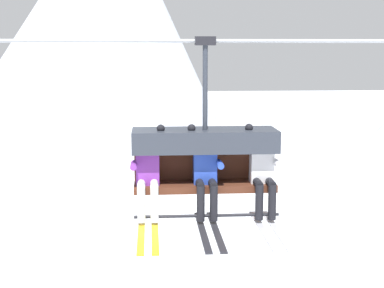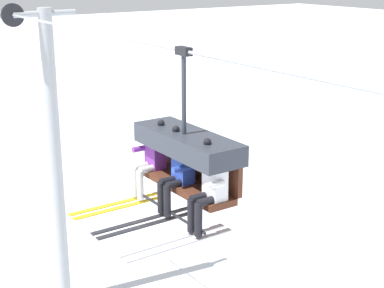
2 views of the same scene
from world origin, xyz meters
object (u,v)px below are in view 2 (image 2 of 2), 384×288
lift_tower_near (54,157)px  skier_purple (149,158)px  chairlift_chair (188,152)px  skier_blue (176,172)px  skier_white (208,188)px

lift_tower_near → skier_purple: size_ratio=4.92×
skier_purple → chairlift_chair: bearing=15.1°
lift_tower_near → skier_purple: 6.93m
skier_purple → skier_blue: same height
lift_tower_near → skier_purple: lift_tower_near is taller
lift_tower_near → chairlift_chair: (7.37, -0.71, 2.24)m
lift_tower_near → skier_blue: bearing=-7.1°
skier_white → chairlift_chair: bearing=164.9°
skier_white → skier_purple: bearing=180.0°
lift_tower_near → skier_white: size_ratio=4.92×
chairlift_chair → skier_purple: size_ratio=1.43×
chairlift_chair → lift_tower_near: bearing=174.5°
lift_tower_near → chairlift_chair: lift_tower_near is taller
skier_blue → chairlift_chair: bearing=89.1°
chairlift_chair → skier_purple: (-0.79, -0.21, -0.28)m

